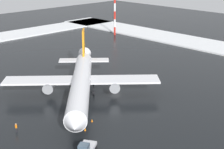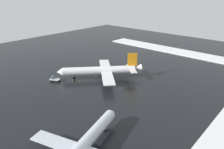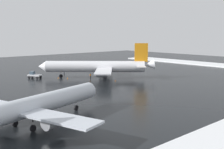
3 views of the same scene
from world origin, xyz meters
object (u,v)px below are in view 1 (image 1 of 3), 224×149
at_px(ground_crew_by_nose_gear, 84,101).
at_px(traffic_cone_wingtip_side, 92,120).
at_px(pushback_tug, 85,149).
at_px(traffic_cone_mid_line, 113,88).
at_px(ground_crew_beside_wing, 16,127).
at_px(traffic_cone_near_nose, 85,129).
at_px(airplane_distant_tail, 81,82).
at_px(antenna_mast, 115,11).

relative_size(ground_crew_by_nose_gear, traffic_cone_wingtip_side, 3.11).
bearing_deg(pushback_tug, traffic_cone_mid_line, -174.32).
bearing_deg(traffic_cone_wingtip_side, traffic_cone_mid_line, -58.09).
relative_size(ground_crew_beside_wing, traffic_cone_near_nose, 3.11).
xyz_separation_m(traffic_cone_near_nose, traffic_cone_mid_line, (10.76, -17.62, 0.00)).
relative_size(airplane_distant_tail, traffic_cone_near_nose, 59.89).
height_order(traffic_cone_mid_line, traffic_cone_wingtip_side, same).
xyz_separation_m(ground_crew_by_nose_gear, antenna_mast, (43.49, -52.19, 8.24)).
relative_size(ground_crew_beside_wing, ground_crew_by_nose_gear, 1.00).
relative_size(antenna_mast, traffic_cone_wingtip_side, 33.48).
relative_size(pushback_tug, ground_crew_beside_wing, 2.97).
height_order(airplane_distant_tail, traffic_cone_mid_line, airplane_distant_tail).
distance_m(pushback_tug, traffic_cone_mid_line, 28.69).
xyz_separation_m(ground_crew_beside_wing, ground_crew_by_nose_gear, (0.69, -16.02, 0.00)).
relative_size(antenna_mast, traffic_cone_near_nose, 33.48).
relative_size(pushback_tug, ground_crew_by_nose_gear, 2.97).
height_order(pushback_tug, traffic_cone_wingtip_side, pushback_tug).
bearing_deg(traffic_cone_mid_line, antenna_mast, -45.22).
bearing_deg(ground_crew_by_nose_gear, traffic_cone_near_nose, -134.58).
bearing_deg(traffic_cone_near_nose, antenna_mast, -48.69).
bearing_deg(ground_crew_beside_wing, pushback_tug, 158.34).
xyz_separation_m(ground_crew_by_nose_gear, traffic_cone_mid_line, (2.15, -10.54, -0.70)).
bearing_deg(traffic_cone_mid_line, airplane_distant_tail, 88.54).
bearing_deg(airplane_distant_tail, ground_crew_beside_wing, -37.44).
height_order(airplane_distant_tail, pushback_tug, airplane_distant_tail).
xyz_separation_m(traffic_cone_near_nose, traffic_cone_wingtip_side, (1.75, -3.15, 0.00)).
distance_m(airplane_distant_tail, traffic_cone_near_nose, 14.30).
distance_m(ground_crew_by_nose_gear, antenna_mast, 68.43).
height_order(pushback_tug, traffic_cone_mid_line, pushback_tug).
distance_m(ground_crew_beside_wing, antenna_mast, 81.68).
xyz_separation_m(ground_crew_beside_wing, traffic_cone_wingtip_side, (-6.18, -12.08, -0.70)).
height_order(airplane_distant_tail, ground_crew_beside_wing, airplane_distant_tail).
relative_size(ground_crew_beside_wing, traffic_cone_wingtip_side, 3.11).
distance_m(antenna_mast, traffic_cone_wingtip_side, 75.93).
distance_m(pushback_tug, traffic_cone_near_nose, 8.40).
bearing_deg(traffic_cone_near_nose, traffic_cone_wingtip_side, -60.94).
bearing_deg(ground_crew_by_nose_gear, ground_crew_beside_wing, 177.33).
relative_size(airplane_distant_tail, antenna_mast, 1.79).
bearing_deg(airplane_distant_tail, traffic_cone_wingtip_side, 13.21).
relative_size(airplane_distant_tail, ground_crew_by_nose_gear, 19.26).
distance_m(traffic_cone_mid_line, traffic_cone_wingtip_side, 17.06).
distance_m(antenna_mast, traffic_cone_near_nose, 79.42).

